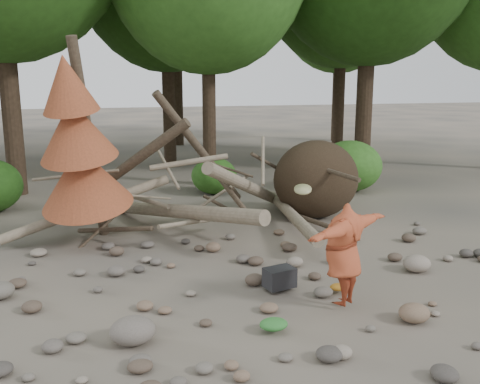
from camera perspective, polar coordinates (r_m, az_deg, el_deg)
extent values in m
plane|color=#514C44|center=(9.17, 4.31, -10.39)|extent=(120.00, 120.00, 0.00)
ellipsoid|color=#332619|center=(13.69, 8.12, 1.37)|extent=(2.20, 1.87, 1.98)
cylinder|color=gray|center=(12.14, -6.35, -2.07)|extent=(2.61, 5.11, 1.08)
cylinder|color=gray|center=(12.97, 1.05, 0.49)|extent=(3.18, 3.71, 1.90)
cylinder|color=brown|center=(12.70, -12.52, 2.26)|extent=(3.08, 1.91, 2.49)
cylinder|color=gray|center=(12.71, 5.44, -2.34)|extent=(1.13, 4.98, 0.43)
cylinder|color=brown|center=(13.11, -4.34, 4.57)|extent=(2.39, 1.03, 2.89)
cylinder|color=gray|center=(12.22, -15.89, -1.64)|extent=(3.71, 0.86, 1.20)
cylinder|color=#4C3F30|center=(11.85, -13.31, -3.93)|extent=(1.52, 1.70, 0.49)
cylinder|color=gray|center=(13.01, -1.74, 0.08)|extent=(1.57, 0.85, 0.69)
cylinder|color=#4C3F30|center=(13.89, 4.11, 2.49)|extent=(1.92, 1.25, 1.10)
cylinder|color=gray|center=(12.41, -7.79, 2.67)|extent=(0.37, 1.42, 0.85)
cylinder|color=#4C3F30|center=(12.74, 8.44, -3.32)|extent=(0.79, 2.54, 0.12)
cylinder|color=gray|center=(11.64, -4.84, -3.17)|extent=(1.78, 1.11, 0.29)
cylinder|color=#4C3F30|center=(11.77, -15.80, 5.28)|extent=(0.67, 1.13, 4.35)
cone|color=brown|center=(11.56, -16.35, 1.62)|extent=(2.06, 2.13, 1.86)
cone|color=brown|center=(11.22, -17.17, 6.43)|extent=(1.71, 1.78, 1.65)
cone|color=brown|center=(11.00, -17.97, 10.98)|extent=(1.23, 1.30, 1.41)
cylinder|color=#38281C|center=(17.54, -23.74, 14.27)|extent=(0.56, 0.56, 8.96)
cylinder|color=#38281C|center=(17.58, -3.36, 12.25)|extent=(0.44, 0.44, 7.14)
cylinder|color=#38281C|center=(20.41, 13.41, 15.16)|extent=(0.60, 0.60, 9.45)
cylinder|color=#38281C|center=(22.40, -7.72, 13.90)|extent=(0.52, 0.52, 8.54)
cylinder|color=#38281C|center=(24.37, 10.63, 13.15)|extent=(0.50, 0.50, 8.12)
cylinder|color=#38281C|center=(28.86, -6.75, 13.68)|extent=(0.54, 0.54, 8.75)
cylinder|color=#38281C|center=(31.25, 10.33, 12.60)|extent=(0.46, 0.46, 7.84)
ellipsoid|color=#2C601B|center=(16.43, -2.78, 1.73)|extent=(1.40, 1.40, 1.12)
ellipsoid|color=#377223|center=(17.16, 11.63, 2.74)|extent=(2.00, 2.00, 1.60)
imported|color=#B04727|center=(8.32, 11.02, -6.51)|extent=(1.97, 1.42, 1.60)
cylinder|color=#989660|center=(7.32, 6.72, 0.29)|extent=(0.24, 0.24, 0.14)
cube|color=black|center=(9.10, 4.23, -9.43)|extent=(0.56, 0.43, 0.33)
ellipsoid|color=#2D712D|center=(7.72, 3.61, -14.23)|extent=(0.41, 0.34, 0.15)
ellipsoid|color=#A86B1C|center=(9.15, 10.46, -10.23)|extent=(0.30, 0.24, 0.11)
ellipsoid|color=#6D635A|center=(7.52, -11.38, -14.29)|extent=(0.62, 0.55, 0.37)
ellipsoid|color=#7B634D|center=(8.38, 18.09, -12.16)|extent=(0.46, 0.42, 0.28)
ellipsoid|color=gray|center=(10.44, 18.34, -7.25)|extent=(0.52, 0.46, 0.31)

